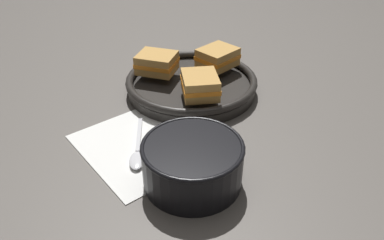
{
  "coord_description": "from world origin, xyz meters",
  "views": [
    {
      "loc": [
        0.47,
        -0.41,
        0.45
      ],
      "look_at": [
        0.02,
        0.02,
        0.04
      ],
      "focal_mm": 35.0,
      "sensor_mm": 36.0,
      "label": 1
    }
  ],
  "objects_px": {
    "soup_bowl": "(193,161)",
    "sandwich_far_left": "(200,85)",
    "spoon": "(137,153)",
    "sandwich_near_right": "(157,63)",
    "skillet": "(191,84)",
    "sandwich_near_left": "(218,57)"
  },
  "relations": [
    {
      "from": "soup_bowl",
      "to": "sandwich_far_left",
      "type": "height_order",
      "value": "sandwich_far_left"
    },
    {
      "from": "spoon",
      "to": "sandwich_near_right",
      "type": "bearing_deg",
      "value": 172.56
    },
    {
      "from": "skillet",
      "to": "spoon",
      "type": "bearing_deg",
      "value": -65.43
    },
    {
      "from": "sandwich_near_left",
      "to": "sandwich_near_right",
      "type": "xyz_separation_m",
      "value": [
        -0.08,
        -0.13,
        0.0
      ]
    },
    {
      "from": "sandwich_near_right",
      "to": "sandwich_far_left",
      "type": "bearing_deg",
      "value": -1.17
    },
    {
      "from": "soup_bowl",
      "to": "sandwich_far_left",
      "type": "relative_size",
      "value": 1.45
    },
    {
      "from": "soup_bowl",
      "to": "sandwich_near_right",
      "type": "bearing_deg",
      "value": 150.49
    },
    {
      "from": "skillet",
      "to": "soup_bowl",
      "type": "bearing_deg",
      "value": -43.06
    },
    {
      "from": "spoon",
      "to": "sandwich_near_left",
      "type": "relative_size",
      "value": 1.46
    },
    {
      "from": "spoon",
      "to": "sandwich_near_left",
      "type": "xyz_separation_m",
      "value": [
        -0.11,
        0.34,
        0.06
      ]
    },
    {
      "from": "skillet",
      "to": "sandwich_near_left",
      "type": "relative_size",
      "value": 3.38
    },
    {
      "from": "sandwich_near_left",
      "to": "sandwich_near_right",
      "type": "distance_m",
      "value": 0.15
    },
    {
      "from": "soup_bowl",
      "to": "sandwich_near_right",
      "type": "relative_size",
      "value": 1.47
    },
    {
      "from": "sandwich_near_right",
      "to": "sandwich_far_left",
      "type": "xyz_separation_m",
      "value": [
        0.15,
        -0.0,
        0.0
      ]
    },
    {
      "from": "skillet",
      "to": "sandwich_near_right",
      "type": "relative_size",
      "value": 2.69
    },
    {
      "from": "soup_bowl",
      "to": "spoon",
      "type": "bearing_deg",
      "value": -166.67
    },
    {
      "from": "skillet",
      "to": "sandwich_near_right",
      "type": "height_order",
      "value": "sandwich_near_right"
    },
    {
      "from": "skillet",
      "to": "sandwich_far_left",
      "type": "relative_size",
      "value": 2.65
    },
    {
      "from": "spoon",
      "to": "sandwich_near_left",
      "type": "distance_m",
      "value": 0.36
    },
    {
      "from": "soup_bowl",
      "to": "spoon",
      "type": "distance_m",
      "value": 0.13
    },
    {
      "from": "soup_bowl",
      "to": "sandwich_near_right",
      "type": "height_order",
      "value": "sandwich_near_right"
    },
    {
      "from": "sandwich_far_left",
      "to": "skillet",
      "type": "bearing_deg",
      "value": 148.83
    }
  ]
}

